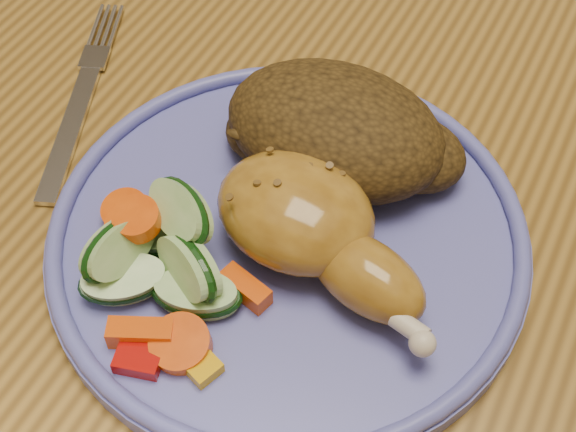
% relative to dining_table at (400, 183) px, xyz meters
% --- Properties ---
extents(dining_table, '(0.90, 1.40, 0.75)m').
position_rel_dining_table_xyz_m(dining_table, '(0.00, 0.00, 0.00)').
color(dining_table, olive).
rests_on(dining_table, ground).
extents(plate, '(0.28, 0.28, 0.01)m').
position_rel_dining_table_xyz_m(plate, '(-0.02, -0.14, 0.09)').
color(plate, '#575AB3').
rests_on(plate, dining_table).
extents(plate_rim, '(0.28, 0.28, 0.01)m').
position_rel_dining_table_xyz_m(plate_rim, '(-0.02, -0.14, 0.10)').
color(plate_rim, '#575AB3').
rests_on(plate_rim, plate).
extents(chicken_leg, '(0.15, 0.09, 0.05)m').
position_rel_dining_table_xyz_m(chicken_leg, '(-0.00, -0.15, 0.12)').
color(chicken_leg, '#AD7924').
rests_on(chicken_leg, plate).
extents(rice_pilaf, '(0.15, 0.10, 0.06)m').
position_rel_dining_table_xyz_m(rice_pilaf, '(-0.02, -0.08, 0.12)').
color(rice_pilaf, '#432E10').
rests_on(rice_pilaf, plate).
extents(vegetable_pile, '(0.12, 0.11, 0.06)m').
position_rel_dining_table_xyz_m(vegetable_pile, '(-0.07, -0.20, 0.11)').
color(vegetable_pile, '#A50A05').
rests_on(vegetable_pile, plate).
extents(fork, '(0.08, 0.16, 0.00)m').
position_rel_dining_table_xyz_m(fork, '(-0.20, -0.10, 0.09)').
color(fork, silver).
rests_on(fork, dining_table).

